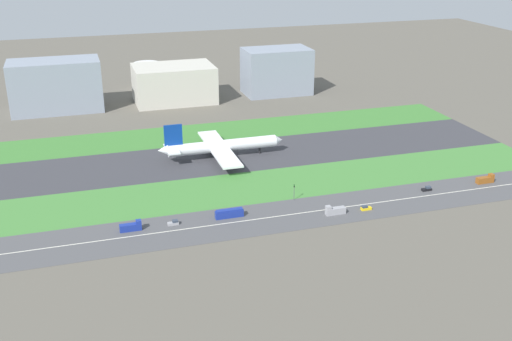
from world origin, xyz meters
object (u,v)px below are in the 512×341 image
(car_0, at_px, (427,189))
(truck_0, at_px, (131,227))
(traffic_light, at_px, (294,191))
(hangar_building, at_px, (174,84))
(office_tower, at_px, (277,71))
(bus_0, at_px, (229,213))
(truck_2, at_px, (335,211))
(truck_1, at_px, (485,180))
(airliner, at_px, (220,146))
(car_1, at_px, (366,208))
(fuel_tank_west, at_px, (147,75))
(terminal_building, at_px, (56,86))
(car_2, at_px, (174,223))

(car_0, xyz_separation_m, truck_0, (-130.61, -0.00, 0.75))
(truck_0, relative_size, traffic_light, 1.17)
(car_0, bearing_deg, truck_0, -180.00)
(hangar_building, bearing_deg, office_tower, 0.00)
(bus_0, bearing_deg, truck_2, -13.37)
(truck_1, relative_size, hangar_building, 0.16)
(office_tower, bearing_deg, bus_0, -114.41)
(airliner, bearing_deg, car_1, -61.12)
(hangar_building, height_order, fuel_tank_west, hangar_building)
(fuel_tank_west, bearing_deg, airliner, -84.79)
(truck_1, bearing_deg, truck_0, 180.00)
(car_1, bearing_deg, terminal_building, -57.83)
(car_1, height_order, terminal_building, terminal_building)
(bus_0, bearing_deg, truck_0, 180.00)
(truck_1, xyz_separation_m, hangar_building, (-111.46, 182.00, 10.41))
(car_0, height_order, office_tower, office_tower)
(car_2, xyz_separation_m, hangar_building, (33.15, 182.00, 11.16))
(truck_2, relative_size, traffic_light, 1.17)
(car_0, xyz_separation_m, car_1, (-35.20, -10.00, 0.00))
(hangar_building, relative_size, office_tower, 1.15)
(car_0, xyz_separation_m, fuel_tank_west, (-92.72, 227.00, 8.00))
(airliner, bearing_deg, terminal_building, 124.30)
(car_1, height_order, traffic_light, traffic_light)
(terminal_building, xyz_separation_m, fuel_tank_west, (63.26, 45.00, -7.21))
(truck_0, distance_m, terminal_building, 184.33)
(traffic_light, relative_size, office_tower, 0.16)
(truck_2, distance_m, truck_1, 80.37)
(car_0, height_order, traffic_light, traffic_light)
(fuel_tank_west, bearing_deg, truck_1, -61.50)
(truck_2, bearing_deg, hangar_building, -80.62)
(car_0, relative_size, traffic_light, 0.61)
(car_1, distance_m, traffic_light, 31.11)
(car_2, xyz_separation_m, terminal_building, (-41.92, 182.00, 15.21))
(truck_0, bearing_deg, car_0, 0.00)
(terminal_building, bearing_deg, truck_2, -60.92)
(truck_1, height_order, truck_0, same)
(airliner, distance_m, truck_2, 83.35)
(terminal_building, relative_size, fuel_tank_west, 2.89)
(car_2, distance_m, truck_0, 16.56)
(truck_2, bearing_deg, airliner, -69.59)
(car_2, distance_m, bus_0, 22.83)
(car_0, xyz_separation_m, hangar_building, (-80.91, 182.00, 11.16))
(truck_2, distance_m, office_tower, 196.74)
(truck_2, distance_m, terminal_building, 220.17)
(hangar_building, bearing_deg, truck_1, -58.52)
(car_0, distance_m, fuel_tank_west, 245.34)
(truck_2, height_order, office_tower, office_tower)
(car_2, xyz_separation_m, bus_0, (22.81, -0.00, 0.90))
(airliner, relative_size, car_1, 14.77)
(truck_2, bearing_deg, car_2, -8.76)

